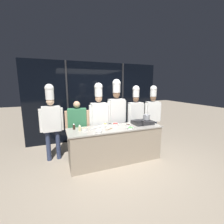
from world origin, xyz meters
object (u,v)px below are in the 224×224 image
Objects in this scene: prep_bowl_garlic at (99,131)px; chef_pastry at (135,112)px; squeeze_bottle_soy at (74,126)px; squeeze_bottle_oil at (80,128)px; frying_pan at (139,120)px; prep_bowl_carrots at (105,124)px; prep_bowl_mushrooms at (85,129)px; prep_bowl_soy_glaze at (128,125)px; stock_pot at (146,117)px; person_guest at (78,124)px; chef_apprentice at (152,111)px; portable_stove at (142,122)px; prep_bowl_scallions at (130,128)px; prep_bowl_chicken at (102,126)px; chef_line at (116,110)px; chef_head at (51,118)px; serving_spoon_slotted at (110,129)px; chef_sous at (99,114)px; prep_bowl_bell_pepper at (115,124)px; prep_bowl_ginger at (100,130)px; serving_spoon_solid at (94,128)px.

prep_bowl_garlic is 0.08× the size of chef_pastry.
squeeze_bottle_soy is 1.01× the size of squeeze_bottle_oil.
frying_pan reaches higher than prep_bowl_carrots.
prep_bowl_mushrooms is 1.81m from chef_pastry.
stock_pot is at bearing 1.96° from prep_bowl_soy_glaze.
prep_bowl_soy_glaze is 0.90m from prep_bowl_garlic.
frying_pan is at bearing 170.19° from person_guest.
prep_bowl_soy_glaze is at bearing 37.48° from chef_apprentice.
portable_stove is 3.38× the size of prep_bowl_scallions.
squeeze_bottle_soy is at bearing 174.44° from frying_pan.
prep_bowl_chicken is at bearing 9.24° from squeeze_bottle_oil.
squeeze_bottle_oil is 0.07× the size of chef_line.
portable_stove is 3.43× the size of squeeze_bottle_soy.
chef_head is at bearing 5.42° from person_guest.
prep_bowl_mushrooms is at bearing -161.30° from prep_bowl_carrots.
portable_stove reaches higher than serving_spoon_slotted.
prep_bowl_soy_glaze is at bearing -1.87° from prep_bowl_mushrooms.
prep_bowl_chicken is 0.78× the size of serving_spoon_slotted.
chef_pastry reaches higher than prep_bowl_mushrooms.
frying_pan is at bearing 151.77° from chef_sous.
prep_bowl_scallions is at bearing 153.89° from person_guest.
chef_sous is at bearing 172.05° from chef_head.
person_guest is (-1.79, 0.54, -0.16)m from stock_pot.
chef_line is (0.47, 0.36, 0.30)m from prep_bowl_carrots.
prep_bowl_scallions is (1.17, -0.28, -0.05)m from squeeze_bottle_oil.
squeeze_bottle_oil is 1.33m from chef_line.
prep_bowl_scallions is at bearing -145.21° from frying_pan.
prep_bowl_bell_pepper is 0.09× the size of chef_apprentice.
chef_apprentice is (2.04, 0.84, 0.19)m from prep_bowl_garlic.
prep_bowl_mushrooms reaches higher than prep_bowl_scallions.
chef_apprentice is at bearing 13.26° from squeeze_bottle_oil.
chef_line reaches higher than frying_pan.
squeeze_bottle_oil is (0.11, -0.17, -0.00)m from squeeze_bottle_soy.
chef_head is at bearing 164.81° from prep_bowl_bell_pepper.
person_guest is at bearing 136.26° from serving_spoon_slotted.
stock_pot is at bearing 6.06° from serving_spoon_slotted.
prep_bowl_garlic and prep_bowl_bell_pepper have the same top height.
squeeze_bottle_oil is 0.98m from prep_bowl_bell_pepper.
portable_stove is 1.81m from squeeze_bottle_soy.
chef_pastry is at bearing 53.89° from prep_bowl_scallions.
chef_head is (-2.30, 0.59, 0.18)m from portable_stove.
chef_pastry reaches higher than frying_pan.
prep_bowl_scallions is 1.41m from person_guest.
chef_pastry is at bearing -168.22° from person_guest.
squeeze_bottle_oil is 0.47m from prep_bowl_ginger.
serving_spoon_slotted is 0.39m from serving_spoon_solid.
chef_line reaches higher than prep_bowl_soy_glaze.
squeeze_bottle_oil is 0.55m from person_guest.
serving_spoon_slotted is (0.27, 0.02, -0.01)m from prep_bowl_ginger.
prep_bowl_ginger is at bearing -25.24° from prep_bowl_mushrooms.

